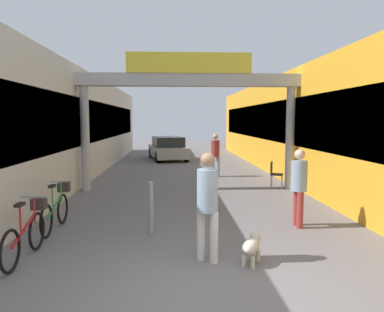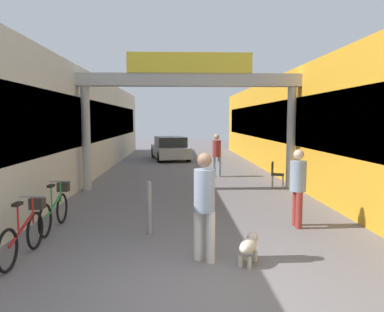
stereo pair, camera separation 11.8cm
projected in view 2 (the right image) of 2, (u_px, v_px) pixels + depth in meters
ground_plane at (208, 292)px, 5.01m from camera, size 80.00×80.00×0.00m
storefront_left at (65, 126)px, 15.55m from camera, size 3.00×26.00×4.05m
storefront_right at (306, 126)px, 15.95m from camera, size 3.00×26.00×4.05m
arcade_sign_gateway at (190, 93)px, 12.03m from camera, size 7.40×0.47×4.41m
pedestrian_with_dog at (204, 199)px, 6.00m from camera, size 0.47×0.47×1.77m
pedestrian_companion at (298, 183)px, 7.95m from camera, size 0.34×0.38×1.67m
pedestrian_carrying_crate at (217, 152)px, 15.05m from camera, size 0.46×0.46×1.73m
dog_on_leash at (249, 246)px, 5.99m from camera, size 0.47×0.65×0.46m
bicycle_red_nearest at (25, 232)px, 6.23m from camera, size 0.46×1.69×0.98m
bicycle_green_second at (56, 208)px, 7.89m from camera, size 0.46×1.69×0.98m
bollard_post_metal at (149, 207)px, 7.50m from camera, size 0.10×0.10×1.08m
cafe_chair_black_nearer at (275, 172)px, 12.52m from camera, size 0.51×0.51×0.89m
parked_car_silver at (170, 149)px, 21.56m from camera, size 2.43×4.25×1.33m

